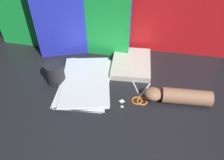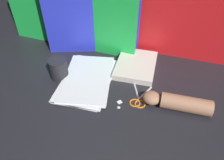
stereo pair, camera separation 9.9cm
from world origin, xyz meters
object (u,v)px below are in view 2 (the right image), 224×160
(scissors, at_px, (139,99))
(mug, at_px, (59,69))
(paper_stack, at_px, (87,79))
(book_closed, at_px, (136,65))
(hand_forearm, at_px, (178,103))

(scissors, height_order, mug, mug)
(paper_stack, distance_m, scissors, 0.28)
(paper_stack, distance_m, mug, 0.15)
(book_closed, height_order, mug, mug)
(book_closed, distance_m, hand_forearm, 0.33)
(hand_forearm, relative_size, mug, 2.88)
(paper_stack, relative_size, book_closed, 1.37)
(paper_stack, height_order, scissors, paper_stack)
(scissors, distance_m, hand_forearm, 0.17)
(book_closed, xyz_separation_m, hand_forearm, (0.20, -0.26, 0.02))
(book_closed, relative_size, scissors, 1.74)
(scissors, bearing_deg, paper_stack, 160.90)
(paper_stack, bearing_deg, hand_forearm, -15.03)
(book_closed, bearing_deg, scissors, -82.54)
(book_closed, relative_size, hand_forearm, 0.95)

